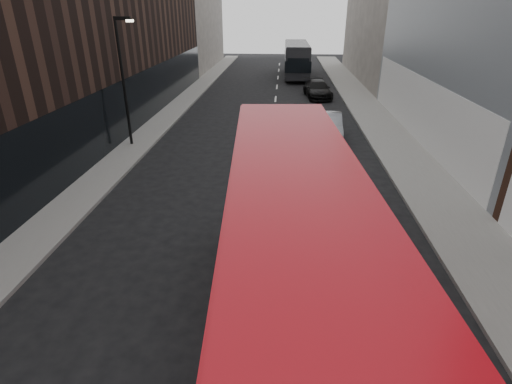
% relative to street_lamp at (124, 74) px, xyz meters
% --- Properties ---
extents(sidewalk_right, '(3.00, 80.00, 0.15)m').
position_rel_street_lamp_xyz_m(sidewalk_right, '(15.72, 7.00, -4.11)').
color(sidewalk_right, slate).
rests_on(sidewalk_right, ground).
extents(sidewalk_left, '(2.00, 80.00, 0.15)m').
position_rel_street_lamp_xyz_m(sidewalk_left, '(0.22, 7.00, -4.11)').
color(sidewalk_left, slate).
rests_on(sidewalk_left, ground).
extents(building_left_mid, '(5.00, 24.00, 14.00)m').
position_rel_street_lamp_xyz_m(building_left_mid, '(-3.28, 12.00, 2.82)').
color(building_left_mid, black).
rests_on(building_left_mid, ground).
extents(building_left_far, '(5.00, 20.00, 13.00)m').
position_rel_street_lamp_xyz_m(building_left_far, '(-3.28, 34.00, 2.32)').
color(building_left_far, '#69625C').
rests_on(building_left_far, ground).
extents(street_lamp, '(1.06, 0.22, 7.00)m').
position_rel_street_lamp_xyz_m(street_lamp, '(0.00, 0.00, 0.00)').
color(street_lamp, black).
rests_on(street_lamp, sidewalk_left).
extents(red_bus, '(3.55, 11.95, 4.76)m').
position_rel_street_lamp_xyz_m(red_bus, '(9.24, -15.09, -1.54)').
color(red_bus, '#9F0913').
rests_on(red_bus, ground).
extents(grey_bus, '(2.85, 11.81, 3.80)m').
position_rel_street_lamp_xyz_m(grey_bus, '(10.33, 26.95, -2.15)').
color(grey_bus, black).
rests_on(grey_bus, ground).
extents(car_a, '(1.84, 4.16, 1.39)m').
position_rel_street_lamp_xyz_m(car_a, '(9.73, 0.23, -3.49)').
color(car_a, black).
rests_on(car_a, ground).
extents(car_b, '(1.81, 4.64, 1.50)m').
position_rel_street_lamp_xyz_m(car_b, '(11.83, 2.63, -3.43)').
color(car_b, gray).
rests_on(car_b, ground).
extents(car_c, '(2.65, 5.32, 1.48)m').
position_rel_street_lamp_xyz_m(car_c, '(12.02, 15.00, -3.44)').
color(car_c, black).
rests_on(car_c, ground).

